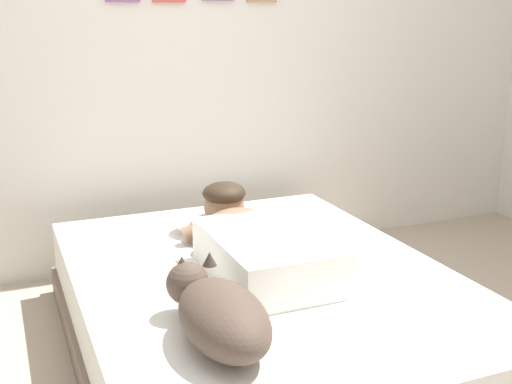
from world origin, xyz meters
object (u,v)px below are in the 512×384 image
(coffee_cup, at_px, (279,227))
(person_lying, at_px, (254,241))
(cell_phone, at_px, (251,290))
(pillow, at_px, (225,218))
(dog, at_px, (219,313))
(bed, at_px, (262,314))

(coffee_cup, bearing_deg, person_lying, -129.51)
(cell_phone, bearing_deg, coffee_cup, 56.30)
(coffee_cup, distance_m, cell_phone, 0.67)
(pillow, distance_m, dog, 1.13)
(bed, relative_size, cell_phone, 14.33)
(bed, height_order, coffee_cup, coffee_cup)
(coffee_cup, xyz_separation_m, cell_phone, (-0.37, -0.55, -0.03))
(coffee_cup, height_order, cell_phone, coffee_cup)
(dog, relative_size, coffee_cup, 4.60)
(coffee_cup, bearing_deg, bed, -123.19)
(bed, bearing_deg, coffee_cup, 56.81)
(person_lying, xyz_separation_m, dog, (-0.36, -0.57, -0.00))
(person_lying, height_order, cell_phone, person_lying)
(bed, distance_m, cell_phone, 0.28)
(bed, bearing_deg, cell_phone, -124.96)
(dog, relative_size, cell_phone, 4.11)
(coffee_cup, relative_size, cell_phone, 0.89)
(pillow, bearing_deg, person_lying, -95.66)
(dog, xyz_separation_m, coffee_cup, (0.61, 0.89, -0.07))
(dog, bearing_deg, person_lying, 58.11)
(bed, height_order, dog, dog)
(coffee_cup, bearing_deg, dog, -124.76)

